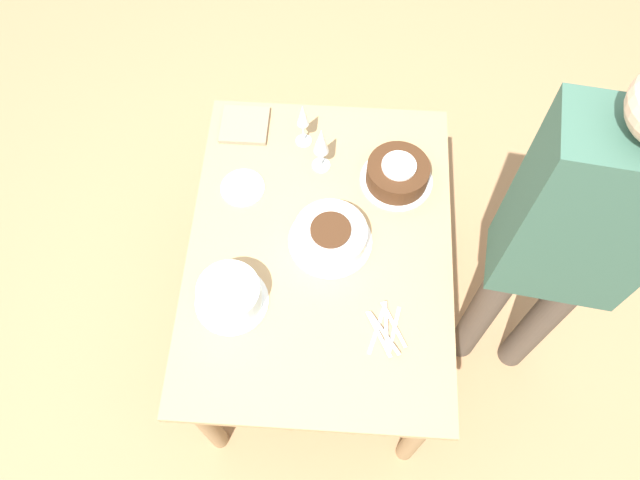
{
  "coord_description": "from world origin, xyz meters",
  "views": [
    {
      "loc": [
        -0.97,
        -0.06,
        2.7
      ],
      "look_at": [
        0.0,
        0.0,
        0.81
      ],
      "focal_mm": 35.0,
      "sensor_mm": 36.0,
      "label": 1
    }
  ],
  "objects_px": {
    "cake_center_white": "(330,236)",
    "cake_back_decorated": "(230,295)",
    "wine_glass_near": "(321,142)",
    "cake_front_chocolate": "(397,173)",
    "person_cutting": "(572,238)",
    "wine_glass_far": "(303,118)"
  },
  "relations": [
    {
      "from": "cake_front_chocolate",
      "to": "wine_glass_far",
      "type": "distance_m",
      "value": 0.4
    },
    {
      "from": "cake_center_white",
      "to": "wine_glass_far",
      "type": "xyz_separation_m",
      "value": [
        0.42,
        0.12,
        0.1
      ]
    },
    {
      "from": "cake_back_decorated",
      "to": "wine_glass_near",
      "type": "bearing_deg",
      "value": -25.16
    },
    {
      "from": "wine_glass_far",
      "to": "person_cutting",
      "type": "height_order",
      "value": "person_cutting"
    },
    {
      "from": "cake_center_white",
      "to": "cake_back_decorated",
      "type": "bearing_deg",
      "value": 128.06
    },
    {
      "from": "cake_center_white",
      "to": "person_cutting",
      "type": "distance_m",
      "value": 0.77
    },
    {
      "from": "wine_glass_near",
      "to": "cake_back_decorated",
      "type": "bearing_deg",
      "value": 154.84
    },
    {
      "from": "cake_center_white",
      "to": "cake_front_chocolate",
      "type": "bearing_deg",
      "value": -40.65
    },
    {
      "from": "cake_front_chocolate",
      "to": "person_cutting",
      "type": "height_order",
      "value": "person_cutting"
    },
    {
      "from": "cake_back_decorated",
      "to": "wine_glass_far",
      "type": "xyz_separation_m",
      "value": [
        0.67,
        -0.19,
        0.09
      ]
    },
    {
      "from": "wine_glass_far",
      "to": "cake_back_decorated",
      "type": "bearing_deg",
      "value": 164.14
    },
    {
      "from": "cake_center_white",
      "to": "person_cutting",
      "type": "bearing_deg",
      "value": -98.85
    },
    {
      "from": "cake_center_white",
      "to": "cake_back_decorated",
      "type": "distance_m",
      "value": 0.4
    },
    {
      "from": "cake_back_decorated",
      "to": "person_cutting",
      "type": "distance_m",
      "value": 1.07
    },
    {
      "from": "wine_glass_near",
      "to": "wine_glass_far",
      "type": "xyz_separation_m",
      "value": [
        0.11,
        0.07,
        -0.01
      ]
    },
    {
      "from": "cake_front_chocolate",
      "to": "person_cutting",
      "type": "distance_m",
      "value": 0.67
    },
    {
      "from": "cake_center_white",
      "to": "cake_back_decorated",
      "type": "relative_size",
      "value": 1.2
    },
    {
      "from": "cake_center_white",
      "to": "cake_back_decorated",
      "type": "xyz_separation_m",
      "value": [
        -0.25,
        0.31,
        0.01
      ]
    },
    {
      "from": "cake_front_chocolate",
      "to": "person_cutting",
      "type": "xyz_separation_m",
      "value": [
        -0.38,
        -0.48,
        0.28
      ]
    },
    {
      "from": "cake_back_decorated",
      "to": "cake_center_white",
      "type": "bearing_deg",
      "value": -51.94
    },
    {
      "from": "cake_front_chocolate",
      "to": "wine_glass_far",
      "type": "xyz_separation_m",
      "value": [
        0.16,
        0.35,
        0.1
      ]
    },
    {
      "from": "cake_center_white",
      "to": "wine_glass_far",
      "type": "height_order",
      "value": "wine_glass_far"
    }
  ]
}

